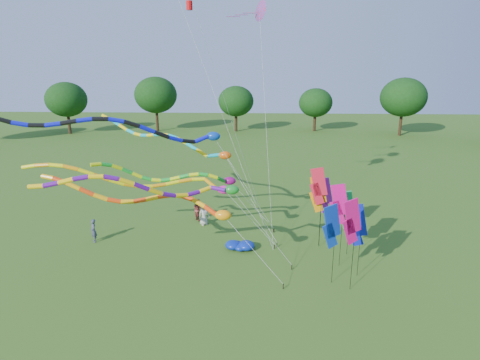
{
  "coord_description": "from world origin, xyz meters",
  "views": [
    {
      "loc": [
        1.52,
        -19.05,
        11.52
      ],
      "look_at": [
        0.41,
        4.14,
        4.8
      ],
      "focal_mm": 30.0,
      "sensor_mm": 36.0,
      "label": 1
    }
  ],
  "objects_px": {
    "person_c": "(198,209)",
    "tube_kite_orange": "(151,181)",
    "tube_kite_red": "(159,201)",
    "person_a": "(204,214)",
    "person_b": "(94,231)",
    "blue_nylon_heap": "(237,246)"
  },
  "relations": [
    {
      "from": "person_c",
      "to": "person_b",
      "type": "bearing_deg",
      "value": 87.1
    },
    {
      "from": "tube_kite_red",
      "to": "person_a",
      "type": "distance_m",
      "value": 8.9
    },
    {
      "from": "person_b",
      "to": "person_c",
      "type": "relative_size",
      "value": 0.96
    },
    {
      "from": "person_b",
      "to": "person_c",
      "type": "bearing_deg",
      "value": 90.95
    },
    {
      "from": "blue_nylon_heap",
      "to": "person_c",
      "type": "distance_m",
      "value": 6.08
    },
    {
      "from": "tube_kite_orange",
      "to": "person_a",
      "type": "height_order",
      "value": "tube_kite_orange"
    },
    {
      "from": "blue_nylon_heap",
      "to": "person_b",
      "type": "xyz_separation_m",
      "value": [
        -9.64,
        0.8,
        0.54
      ]
    },
    {
      "from": "person_b",
      "to": "person_c",
      "type": "distance_m",
      "value": 7.72
    },
    {
      "from": "person_c",
      "to": "blue_nylon_heap",
      "type": "bearing_deg",
      "value": 175.48
    },
    {
      "from": "tube_kite_orange",
      "to": "person_c",
      "type": "height_order",
      "value": "tube_kite_orange"
    },
    {
      "from": "tube_kite_orange",
      "to": "blue_nylon_heap",
      "type": "distance_m",
      "value": 6.87
    },
    {
      "from": "blue_nylon_heap",
      "to": "person_c",
      "type": "xyz_separation_m",
      "value": [
        -3.24,
        5.12,
        0.57
      ]
    },
    {
      "from": "person_c",
      "to": "tube_kite_orange",
      "type": "bearing_deg",
      "value": 125.68
    },
    {
      "from": "tube_kite_orange",
      "to": "blue_nylon_heap",
      "type": "bearing_deg",
      "value": 0.65
    },
    {
      "from": "tube_kite_orange",
      "to": "person_b",
      "type": "relative_size",
      "value": 8.95
    },
    {
      "from": "tube_kite_red",
      "to": "person_a",
      "type": "bearing_deg",
      "value": 86.89
    },
    {
      "from": "blue_nylon_heap",
      "to": "person_c",
      "type": "height_order",
      "value": "person_c"
    },
    {
      "from": "blue_nylon_heap",
      "to": "person_a",
      "type": "xyz_separation_m",
      "value": [
        -2.66,
        4.15,
        0.58
      ]
    },
    {
      "from": "tube_kite_red",
      "to": "blue_nylon_heap",
      "type": "distance_m",
      "value": 6.95
    },
    {
      "from": "person_a",
      "to": "person_b",
      "type": "relative_size",
      "value": 1.05
    },
    {
      "from": "tube_kite_red",
      "to": "person_a",
      "type": "xyz_separation_m",
      "value": [
        1.22,
        7.98,
        -3.74
      ]
    },
    {
      "from": "person_a",
      "to": "person_b",
      "type": "height_order",
      "value": "person_a"
    }
  ]
}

